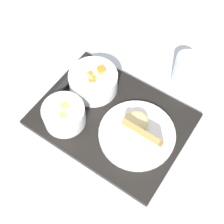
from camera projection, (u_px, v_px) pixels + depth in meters
ground_plane at (112, 120)px, 0.87m from camera, size 4.00×4.00×0.00m
serving_tray at (112, 119)px, 0.86m from camera, size 0.43×0.34×0.01m
bowl_salad at (93, 81)px, 0.88m from camera, size 0.14×0.14×0.07m
bowl_soup at (64, 114)px, 0.82m from camera, size 0.11×0.11×0.06m
plate_main at (138, 132)px, 0.81m from camera, size 0.20×0.20×0.10m
knife at (64, 86)px, 0.90m from camera, size 0.02×0.17×0.02m
spoon at (76, 85)px, 0.90m from camera, size 0.04×0.15×0.01m
glass_water at (185, 72)px, 0.89m from camera, size 0.07×0.07×0.11m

